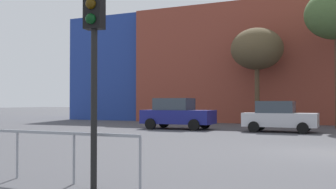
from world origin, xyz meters
The scene contains 7 objects.
ground_plane centered at (0.00, 0.00, 0.00)m, with size 200.00×200.00×0.00m, color #47474C.
building_backdrop centered at (-3.77, 22.77, 4.85)m, with size 40.50×12.30×11.61m.
parked_car_0 centered at (-9.14, 8.64, 0.94)m, with size 4.36×2.13×1.89m.
parked_car_1 centered at (-3.06, 8.64, 0.85)m, with size 3.93×1.93×1.71m.
traffic_light_near_left centered at (-3.89, -7.68, 2.87)m, with size 0.39×0.38×3.90m.
bare_tree_1 centered at (-5.51, 14.67, 5.41)m, with size 3.72×3.72×6.94m.
pedestrian_railing centered at (-5.27, -7.43, 0.81)m, with size 4.53×0.06×1.03m.
Camera 1 is at (0.48, -13.94, 1.62)m, focal length 42.93 mm.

